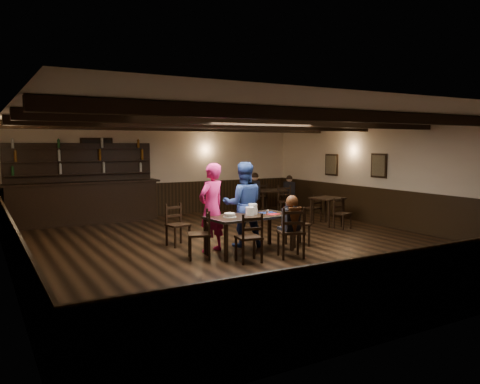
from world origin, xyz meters
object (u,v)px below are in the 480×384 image
chair_near_left (251,234)px  man_blue (243,204)px  chair_near_right (292,228)px  cake (230,215)px  bar_counter (83,197)px  woman_pink (212,208)px  dining_table (250,219)px

chair_near_left → man_blue: (0.61, 1.31, 0.36)m
chair_near_left → chair_near_right: size_ratio=0.93×
cake → bar_counter: 5.56m
chair_near_left → cake: bearing=93.1°
man_blue → cake: size_ratio=6.82×
woman_pink → bar_counter: size_ratio=0.43×
man_blue → bar_counter: bar_counter is taller
dining_table → man_blue: size_ratio=1.00×
bar_counter → chair_near_right: bearing=-67.0°
chair_near_left → bar_counter: 6.27m
chair_near_left → woman_pink: woman_pink is taller
chair_near_left → woman_pink: 1.27m
chair_near_right → man_blue: bearing=100.2°
dining_table → cake: 0.48m
chair_near_right → man_blue: size_ratio=0.55×
dining_table → chair_near_left: 0.87m
dining_table → bar_counter: 5.70m
chair_near_left → dining_table: bearing=60.3°
chair_near_right → man_blue: (-0.25, 1.41, 0.32)m
woman_pink → bar_counter: 5.06m
dining_table → cake: (-0.46, -0.02, 0.11)m
dining_table → chair_near_right: bearing=-62.6°
bar_counter → cake: bearing=-72.2°
dining_table → man_blue: man_blue is taller
cake → chair_near_right: bearing=-42.5°
dining_table → man_blue: bearing=72.0°
dining_table → bar_counter: size_ratio=0.43×
dining_table → cake: size_ratio=6.82×
chair_near_left → cake: (-0.04, 0.72, 0.25)m
chair_near_left → woman_pink: size_ratio=0.51×
dining_table → chair_near_left: bearing=-119.7°
dining_table → chair_near_left: chair_near_left is taller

